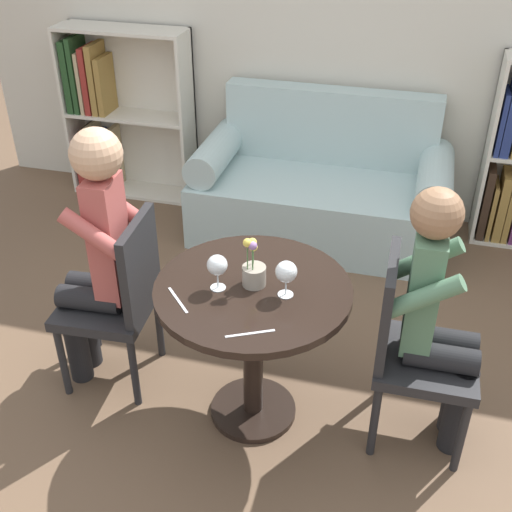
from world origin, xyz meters
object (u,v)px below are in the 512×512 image
(wine_glass_right, at_px, (286,273))
(wine_glass_left, at_px, (217,266))
(couch, at_px, (321,191))
(person_left, at_px, (96,254))
(person_right, at_px, (439,319))
(chair_left, at_px, (120,296))
(bookshelf_left, at_px, (114,115))
(flower_vase, at_px, (253,270))
(chair_right, at_px, (411,345))

(wine_glass_right, bearing_deg, wine_glass_left, -174.80)
(couch, distance_m, wine_glass_right, 1.83)
(person_left, xyz_separation_m, wine_glass_right, (0.89, -0.09, 0.12))
(person_right, bearing_deg, chair_left, 89.18)
(bookshelf_left, xyz_separation_m, person_right, (2.35, -1.92, 0.06))
(chair_left, xyz_separation_m, person_left, (-0.08, -0.01, 0.22))
(bookshelf_left, xyz_separation_m, wine_glass_right, (1.74, -2.02, 0.25))
(person_left, distance_m, flower_vase, 0.75)
(person_right, distance_m, flower_vase, 0.78)
(couch, relative_size, person_right, 1.34)
(couch, relative_size, bookshelf_left, 1.34)
(person_right, bearing_deg, person_left, 89.52)
(wine_glass_right, distance_m, flower_vase, 0.16)
(person_left, distance_m, person_right, 1.50)
(chair_right, distance_m, wine_glass_right, 0.63)
(chair_left, distance_m, chair_right, 1.33)
(couch, height_order, chair_right, couch)
(flower_vase, bearing_deg, wine_glass_left, -154.45)
(bookshelf_left, height_order, chair_right, bookshelf_left)
(flower_vase, bearing_deg, chair_right, 5.26)
(wine_glass_left, height_order, wine_glass_right, wine_glass_right)
(chair_right, height_order, wine_glass_right, chair_right)
(chair_left, height_order, person_left, person_left)
(wine_glass_right, height_order, flower_vase, flower_vase)
(chair_left, relative_size, wine_glass_right, 5.69)
(wine_glass_left, bearing_deg, flower_vase, 25.55)
(person_left, bearing_deg, person_right, 86.74)
(chair_right, bearing_deg, person_right, -89.47)
(bookshelf_left, bearing_deg, person_left, -66.17)
(couch, height_order, person_left, person_left)
(chair_left, distance_m, person_left, 0.24)
(bookshelf_left, xyz_separation_m, chair_left, (0.93, -1.92, -0.09))
(chair_right, bearing_deg, wine_glass_right, 100.02)
(person_left, relative_size, flower_vase, 5.78)
(couch, relative_size, wine_glass_left, 10.53)
(couch, relative_size, wine_glass_right, 10.39)
(couch, xyz_separation_m, wine_glass_right, (0.14, -1.75, 0.52))
(wine_glass_left, bearing_deg, person_left, 169.00)
(person_right, relative_size, wine_glass_right, 7.75)
(bookshelf_left, relative_size, wine_glass_left, 7.84)
(chair_right, relative_size, wine_glass_left, 5.76)
(chair_left, relative_size, chair_right, 1.00)
(chair_left, height_order, wine_glass_left, chair_left)
(bookshelf_left, relative_size, chair_right, 1.36)
(bookshelf_left, height_order, wine_glass_right, bookshelf_left)
(wine_glass_left, distance_m, flower_vase, 0.15)
(bookshelf_left, xyz_separation_m, person_left, (0.85, -1.92, 0.13))
(bookshelf_left, distance_m, flower_vase, 2.55)
(chair_right, distance_m, flower_vase, 0.74)
(person_right, relative_size, wine_glass_left, 7.85)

